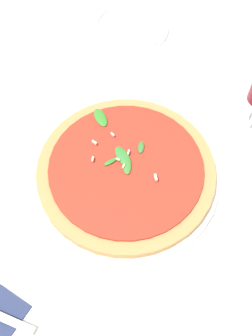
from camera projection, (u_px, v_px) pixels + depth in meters
ground_plane at (117, 185)px, 0.71m from camera, size 6.00×6.00×0.00m
pizza_arugula_main at (126, 172)px, 0.70m from camera, size 0.34×0.34×0.05m
side_plate_white at (131, 27)px, 0.91m from camera, size 0.17×0.17×0.02m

